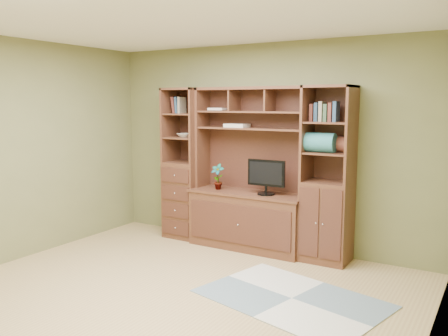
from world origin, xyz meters
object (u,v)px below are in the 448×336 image
Objects in this scene: center_hutch at (248,169)px; left_tower at (185,163)px; right_tower at (328,175)px; monitor at (266,171)px.

center_hutch is 1.00m from left_tower.
center_hutch is 1.00× the size of right_tower.
center_hutch is at bearing 171.50° from monitor.
right_tower is 3.44× the size of monitor.
monitor is at bearing -7.30° from center_hutch.
center_hutch is at bearing -2.29° from left_tower.
left_tower is 3.44× the size of monitor.
monitor is (1.27, -0.07, 0.00)m from left_tower.
left_tower is at bearing 177.71° from center_hutch.
left_tower is at bearing 175.42° from monitor.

